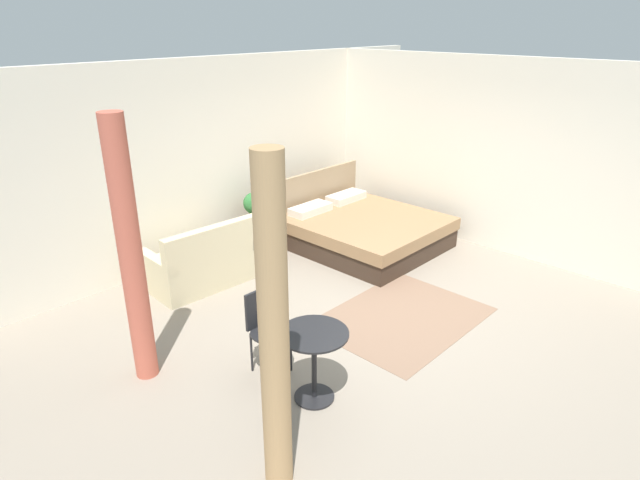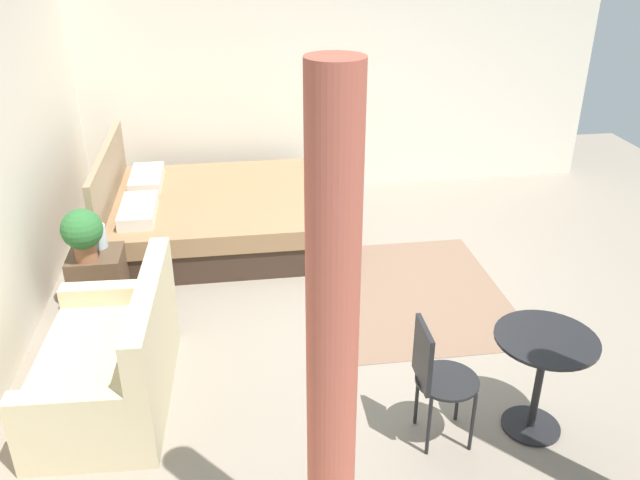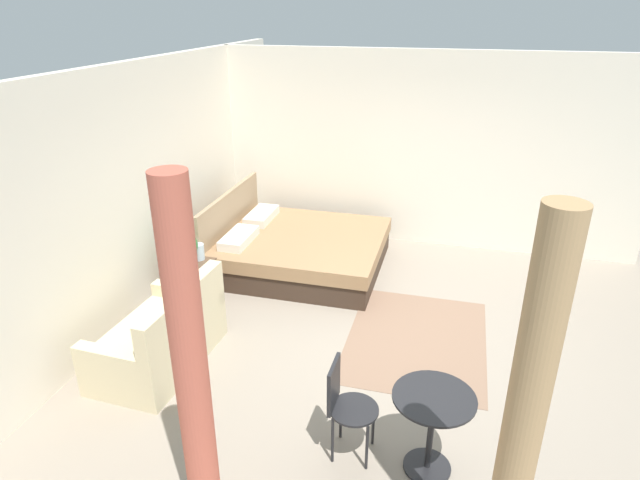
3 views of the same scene
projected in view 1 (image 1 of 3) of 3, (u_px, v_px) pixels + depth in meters
name	position (u px, v px, depth m)	size (l,w,h in m)	color
ground_plane	(382.00, 314.00, 6.53)	(8.66, 9.14, 0.02)	gray
wall_back	(220.00, 157.00, 7.93)	(8.66, 0.12, 2.84)	silver
wall_right	(504.00, 158.00, 7.88)	(0.12, 6.14, 2.84)	silver
area_rug	(402.00, 317.00, 6.43)	(1.95, 1.48, 0.01)	#7F604C
bed	(361.00, 229.00, 8.41)	(2.00, 2.19, 1.01)	#38281E
couch	(203.00, 263.00, 7.16)	(1.44, 0.90, 0.89)	beige
nightstand	(263.00, 235.00, 8.24)	(0.42, 0.44, 0.49)	brown
potted_plant	(254.00, 205.00, 8.01)	(0.33, 0.33, 0.44)	#935B3D
vase	(269.00, 212.00, 8.18)	(0.14, 0.14, 0.20)	silver
balcony_table	(314.00, 353.00, 4.88)	(0.63, 0.63, 0.71)	black
cafe_chair_near_window	(265.00, 323.00, 5.32)	(0.40, 0.40, 0.85)	black
curtain_left	(274.00, 335.00, 3.69)	(0.21, 0.21, 2.60)	tan
curtain_right	(131.00, 255.00, 4.92)	(0.22, 0.22, 2.60)	#C15B47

